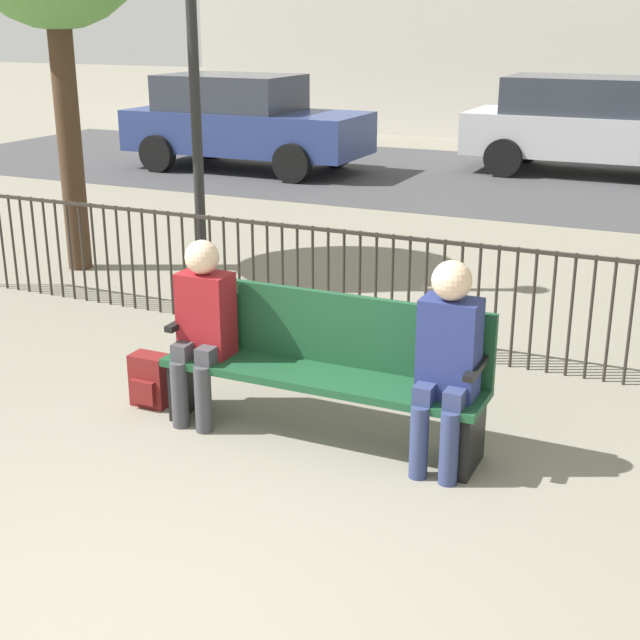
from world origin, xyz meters
The scene contains 9 objects.
park_bench centered at (0.00, 2.27, 0.50)m, with size 2.10×0.45×0.92m.
seated_person_0 centered at (-0.82, 2.14, 0.69)m, with size 0.34×0.39×1.22m.
seated_person_1 centered at (0.82, 2.15, 0.72)m, with size 0.34×0.39×1.27m.
backpack centered at (-1.28, 2.17, 0.18)m, with size 0.26×0.20×0.37m.
fence_railing centered at (-0.02, 3.92, 0.56)m, with size 9.01×0.03×0.95m.
lamp_post centered at (-2.41, 4.68, 2.56)m, with size 0.28×0.28×3.90m.
street_surface centered at (0.00, 12.00, 0.00)m, with size 24.00×6.00×0.01m.
parked_car_0 centered at (-0.10, 13.28, 0.84)m, with size 4.20×1.94×1.62m.
parked_car_1 centered at (-5.67, 11.29, 0.84)m, with size 4.20×1.94×1.62m.
Camera 1 is at (2.15, -2.50, 2.56)m, focal length 50.00 mm.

